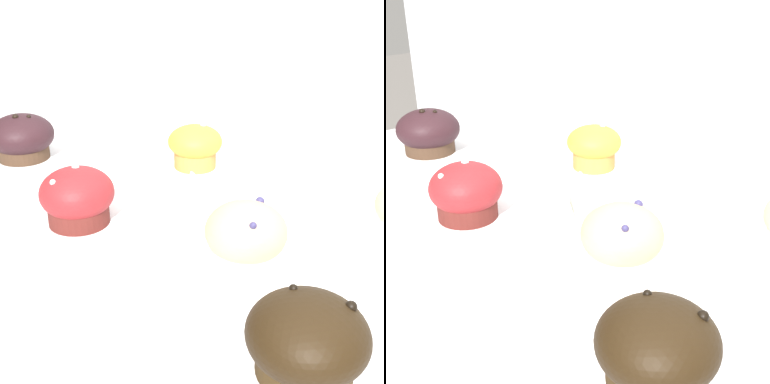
% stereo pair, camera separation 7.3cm
% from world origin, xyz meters
% --- Properties ---
extents(wall_back, '(3.20, 0.10, 1.80)m').
position_xyz_m(wall_back, '(0.00, 0.60, 0.90)').
color(wall_back, silver).
rests_on(wall_back, ground).
extents(muffin_front_center, '(0.10, 0.10, 0.08)m').
position_xyz_m(muffin_front_center, '(0.19, -0.04, 0.93)').
color(muffin_front_center, silver).
rests_on(muffin_front_center, display_counter).
extents(muffin_back_left, '(0.10, 0.10, 0.09)m').
position_xyz_m(muffin_back_left, '(-0.05, -0.11, 0.94)').
color(muffin_back_left, '#531D19').
rests_on(muffin_back_left, display_counter).
extents(muffin_back_right, '(0.11, 0.11, 0.08)m').
position_xyz_m(muffin_back_right, '(0.34, -0.15, 0.93)').
color(muffin_back_right, '#352411').
rests_on(muffin_back_right, display_counter).
extents(muffin_front_left, '(0.09, 0.09, 0.08)m').
position_xyz_m(muffin_front_left, '(-0.06, 0.15, 0.94)').
color(muffin_front_left, '#C07D3A').
rests_on(muffin_front_left, display_counter).
extents(muffin_back_center, '(0.12, 0.12, 0.09)m').
position_xyz_m(muffin_back_center, '(-0.32, -0.02, 0.94)').
color(muffin_back_center, '#3E2A1C').
rests_on(muffin_back_center, display_counter).
extents(price_card, '(0.06, 0.06, 0.06)m').
position_xyz_m(price_card, '(0.06, -0.00, 0.93)').
color(price_card, white).
rests_on(price_card, display_counter).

